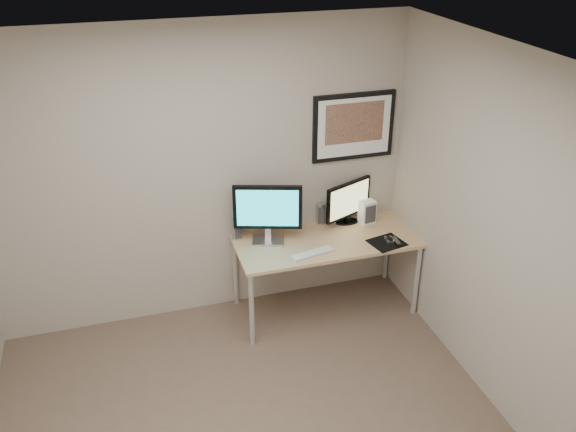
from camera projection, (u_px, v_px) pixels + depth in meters
name	position (u px, v px, depth m)	size (l,w,h in m)	color
room	(232.00, 204.00, 3.90)	(3.60, 3.60, 3.60)	white
desk	(326.00, 246.00, 5.37)	(1.60, 0.70, 0.73)	tan
framed_art	(354.00, 126.00, 5.30)	(0.75, 0.04, 0.60)	black
monitor_large	(268.00, 211.00, 5.17)	(0.57, 0.26, 0.53)	#ABABB0
monitor_tv	(348.00, 201.00, 5.52)	(0.49, 0.23, 0.41)	black
speaker_left	(236.00, 229.00, 5.31)	(0.08, 0.08, 0.19)	#ABABB0
speaker_right	(320.00, 214.00, 5.56)	(0.08, 0.08, 0.20)	#ABABB0
keyboard	(312.00, 253.00, 5.12)	(0.38, 0.10, 0.01)	#BDBDC1
mousepad	(387.00, 243.00, 5.28)	(0.29, 0.25, 0.00)	black
mouse	(389.00, 239.00, 5.30)	(0.06, 0.10, 0.03)	black
remote	(396.00, 241.00, 5.29)	(0.05, 0.18, 0.02)	black
fan_unit	(367.00, 212.00, 5.57)	(0.14, 0.10, 0.22)	silver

